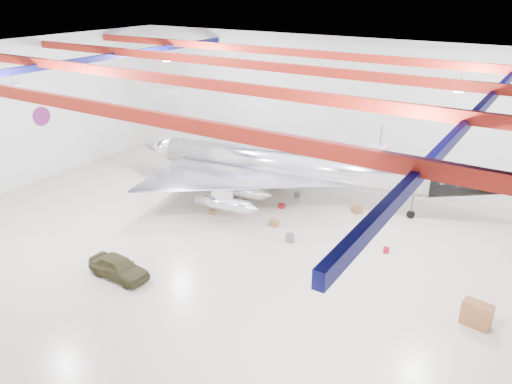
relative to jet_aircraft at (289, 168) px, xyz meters
The scene contains 17 objects.
floor 8.75m from the jet_aircraft, 82.43° to the right, with size 40.00×40.00×0.00m, color #BCAD96.
wall_back 7.43m from the jet_aircraft, 80.55° to the left, with size 40.00×40.00×0.00m, color silver.
wall_left 20.88m from the jet_aircraft, 156.18° to the right, with size 30.00×30.00×0.00m, color silver.
ceiling 12.02m from the jet_aircraft, 82.43° to the right, with size 40.00×40.00×0.00m, color #0A0F38.
ceiling_structure 11.55m from the jet_aircraft, 82.43° to the right, with size 39.50×29.50×1.08m.
wall_roundel 20.04m from the jet_aircraft, 161.40° to the right, with size 1.50×1.50×0.10m, color #B21414.
jet_aircraft is the anchor object (origin of this frame).
jeep 14.52m from the jet_aircraft, 100.32° to the right, with size 1.46×3.63×1.24m, color #38371C.
desk 16.73m from the jet_aircraft, 29.51° to the right, with size 1.31×0.65×1.20m, color brown.
crate_ply 6.39m from the jet_aircraft, 121.17° to the right, with size 0.48×0.38×0.33m, color olive.
toolbox_red 2.84m from the jet_aircraft, 77.57° to the right, with size 0.43×0.35×0.30m, color maroon.
engine_drum 6.91m from the jet_aircraft, 60.26° to the right, with size 0.54×0.54×0.49m, color #59595B.
parts_bin 5.63m from the jet_aircraft, ahead, with size 0.66×0.52×0.46m, color olive.
crate_small 4.61m from the jet_aircraft, 146.12° to the right, with size 0.40×0.32×0.28m, color #59595B.
tool_chest 9.80m from the jet_aircraft, 23.78° to the right, with size 0.36×0.36×0.32m, color maroon.
oil_barrel 5.09m from the jet_aircraft, 73.02° to the right, with size 0.55×0.44×0.38m, color olive.
spares_box 2.37m from the jet_aircraft, 64.90° to the left, with size 0.40×0.40×0.36m, color #59595B.
Camera 1 is at (14.96, -21.36, 14.78)m, focal length 35.00 mm.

